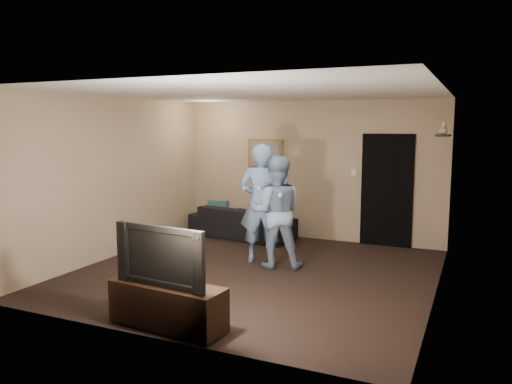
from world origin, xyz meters
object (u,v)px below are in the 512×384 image
at_px(sofa, 242,222).
at_px(tv_console, 168,305).
at_px(television, 166,254).
at_px(wii_player_right, 276,212).
at_px(wii_player_left, 261,203).

relative_size(sofa, tv_console, 1.57).
xyz_separation_m(television, wii_player_right, (0.18, 2.63, 0.04)).
relative_size(wii_player_left, wii_player_right, 1.10).
bearing_deg(wii_player_right, sofa, 130.07).
distance_m(sofa, wii_player_right, 2.18).
bearing_deg(wii_player_right, wii_player_left, 154.30).
relative_size(sofa, television, 1.83).
relative_size(television, wii_player_right, 0.66).
bearing_deg(tv_console, wii_player_right, 91.12).
relative_size(tv_console, television, 1.16).
xyz_separation_m(tv_console, television, (0.00, 0.00, 0.55)).
height_order(tv_console, television, television).
relative_size(tv_console, wii_player_right, 0.77).
distance_m(tv_console, television, 0.55).
xyz_separation_m(sofa, tv_console, (1.18, -4.25, -0.05)).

